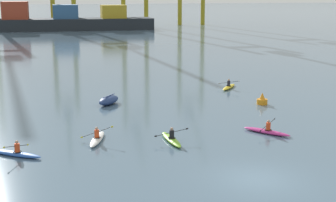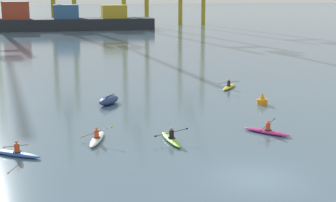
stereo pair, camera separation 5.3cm
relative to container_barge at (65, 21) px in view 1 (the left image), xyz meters
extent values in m
plane|color=slate|center=(7.66, -104.48, -2.33)|extent=(800.00, 800.00, 0.00)
cube|color=#1E2328|center=(0.29, 0.00, -0.90)|extent=(43.56, 8.52, 2.87)
cube|color=#993823|center=(-11.69, 0.00, 2.67)|extent=(6.10, 5.96, 4.27)
cube|color=#2D5684|center=(0.29, 0.00, 2.25)|extent=(6.10, 5.96, 3.42)
cube|color=#B29323|center=(12.27, 0.00, 2.18)|extent=(6.10, 5.96, 3.28)
ellipsoid|color=navy|center=(2.11, -85.88, -1.98)|extent=(2.42, 2.75, 0.70)
cube|color=navy|center=(2.11, -85.88, -1.60)|extent=(1.20, 1.61, 0.06)
cylinder|color=orange|center=(14.76, -88.71, -2.11)|extent=(0.90, 0.90, 0.45)
cone|color=orange|center=(14.76, -88.71, -1.61)|extent=(0.49, 0.49, 0.55)
ellipsoid|color=silver|center=(0.32, -96.14, -2.20)|extent=(1.54, 3.43, 0.26)
torus|color=black|center=(0.29, -96.24, -2.06)|extent=(0.61, 0.61, 0.05)
cylinder|color=#DB471E|center=(0.29, -96.24, -1.82)|extent=(0.30, 0.30, 0.50)
sphere|color=tan|center=(0.29, -96.24, -1.47)|extent=(0.19, 0.19, 0.19)
cylinder|color=black|center=(0.30, -96.19, -1.72)|extent=(1.91, 0.59, 0.76)
ellipsoid|color=yellow|center=(-0.64, -95.91, -2.09)|extent=(0.21, 0.10, 0.17)
ellipsoid|color=yellow|center=(1.25, -96.47, -1.36)|extent=(0.21, 0.10, 0.17)
ellipsoid|color=yellow|center=(14.42, -81.39, -2.20)|extent=(2.52, 3.08, 0.26)
torus|color=black|center=(14.36, -81.47, -2.06)|extent=(0.69, 0.69, 0.05)
cylinder|color=#23232D|center=(14.36, -81.47, -1.82)|extent=(0.30, 0.30, 0.50)
sphere|color=tan|center=(14.36, -81.47, -1.47)|extent=(0.19, 0.19, 0.19)
cylinder|color=black|center=(14.39, -81.43, -1.72)|extent=(1.68, 1.27, 0.42)
ellipsoid|color=silver|center=(13.57, -80.81, -1.92)|extent=(0.18, 0.15, 0.14)
ellipsoid|color=silver|center=(15.22, -82.04, -1.53)|extent=(0.18, 0.15, 0.14)
ellipsoid|color=#C13384|center=(11.54, -96.92, -2.20)|extent=(2.62, 3.01, 0.26)
torus|color=black|center=(11.61, -97.00, -2.06)|extent=(0.69, 0.69, 0.05)
cylinder|color=#DB471E|center=(11.61, -97.00, -1.82)|extent=(0.30, 0.30, 0.50)
sphere|color=tan|center=(11.61, -97.00, -1.47)|extent=(0.19, 0.19, 0.19)
cylinder|color=black|center=(11.57, -96.96, -1.72)|extent=(1.62, 1.34, 0.43)
ellipsoid|color=black|center=(10.78, -97.61, -1.92)|extent=(0.18, 0.16, 0.14)
ellipsoid|color=black|center=(12.37, -96.30, -1.53)|extent=(0.18, 0.16, 0.14)
ellipsoid|color=#7ABC2D|center=(4.89, -97.27, -2.20)|extent=(0.89, 3.44, 0.26)
torus|color=black|center=(4.90, -97.37, -2.06)|extent=(0.53, 0.53, 0.05)
cylinder|color=black|center=(4.90, -97.37, -1.82)|extent=(0.30, 0.30, 0.50)
sphere|color=tan|center=(4.90, -97.37, -1.47)|extent=(0.19, 0.19, 0.19)
cylinder|color=black|center=(4.90, -97.32, -1.72)|extent=(2.08, 0.22, 0.34)
ellipsoid|color=black|center=(3.86, -97.41, -1.87)|extent=(0.20, 0.06, 0.14)
ellipsoid|color=black|center=(5.93, -97.23, -1.57)|extent=(0.20, 0.06, 0.14)
ellipsoid|color=#2856B2|center=(-4.49, -98.04, -2.20)|extent=(3.15, 2.41, 0.26)
torus|color=black|center=(-4.41, -98.10, -2.06)|extent=(0.68, 0.68, 0.05)
cylinder|color=#DB471E|center=(-4.41, -98.10, -1.82)|extent=(0.30, 0.30, 0.50)
sphere|color=tan|center=(-4.41, -98.10, -1.47)|extent=(0.19, 0.19, 0.19)
cylinder|color=black|center=(-4.45, -98.07, -1.72)|extent=(1.19, 1.72, 0.49)
ellipsoid|color=yellow|center=(-5.03, -98.92, -1.49)|extent=(0.15, 0.19, 0.15)
ellipsoid|color=yellow|center=(-3.87, -97.22, -1.95)|extent=(0.15, 0.19, 0.15)
camera|label=1|loc=(-1.81, -126.10, 6.90)|focal=52.11mm
camera|label=2|loc=(-1.76, -126.11, 6.90)|focal=52.11mm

